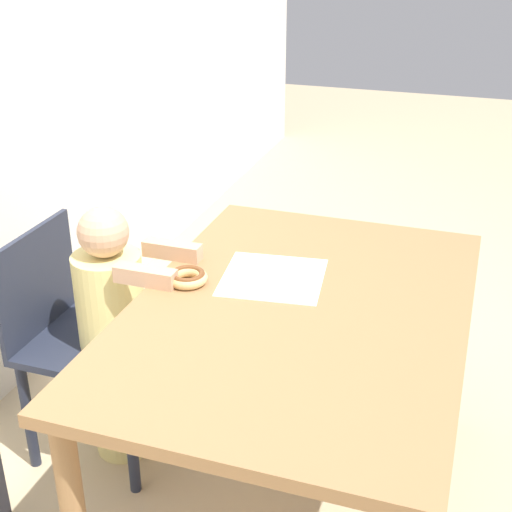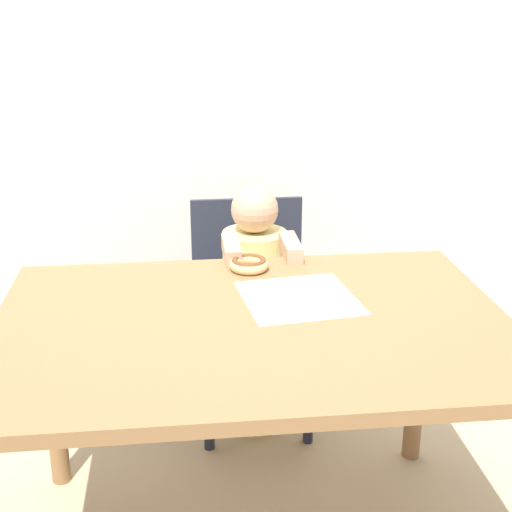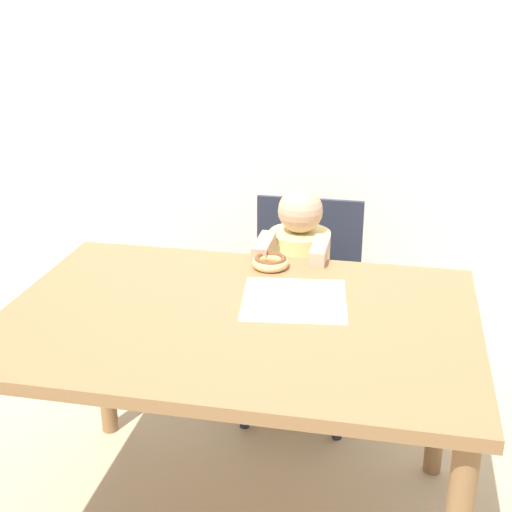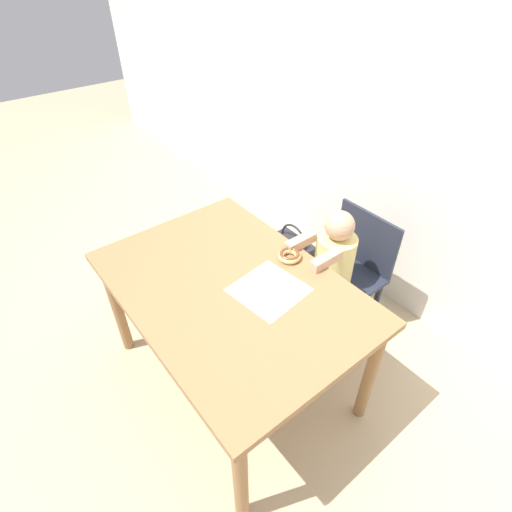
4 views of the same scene
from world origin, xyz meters
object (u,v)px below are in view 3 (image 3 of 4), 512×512
(child_figure, at_px, (298,306))
(chair, at_px, (302,301))
(handbag, at_px, (174,335))
(donut, at_px, (270,262))

(child_figure, bearing_deg, chair, 90.00)
(handbag, bearing_deg, chair, -13.02)
(child_figure, bearing_deg, donut, -99.75)
(child_figure, xyz_separation_m, handbag, (-0.57, 0.25, -0.31))
(chair, relative_size, child_figure, 0.87)
(chair, height_order, donut, chair)
(handbag, bearing_deg, child_figure, -23.88)
(chair, distance_m, child_figure, 0.12)
(donut, relative_size, handbag, 0.29)
(donut, xyz_separation_m, handbag, (-0.52, 0.54, -0.60))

